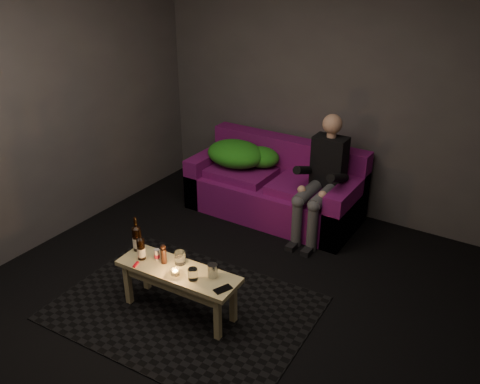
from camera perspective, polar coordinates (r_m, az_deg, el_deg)
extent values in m
plane|color=black|center=(4.17, -3.79, -13.53)|extent=(4.50, 4.50, 0.00)
plane|color=#494648|center=(5.37, 10.22, 10.99)|extent=(4.00, 0.00, 4.00)
plane|color=#494648|center=(4.90, -23.78, 7.75)|extent=(0.00, 4.50, 4.50)
cube|color=black|center=(4.24, -6.26, -12.81)|extent=(2.06, 1.54, 0.01)
cube|color=#781074|center=(5.50, 3.81, -0.67)|extent=(1.82, 0.82, 0.38)
cube|color=#781074|center=(5.59, 5.46, 4.12)|extent=(1.82, 0.20, 0.40)
cube|color=#781074|center=(5.85, -3.18, 2.05)|extent=(0.18, 0.82, 0.56)
cube|color=#781074|center=(5.17, 11.81, -1.92)|extent=(0.18, 0.82, 0.56)
cube|color=#781074|center=(5.54, 0.20, 2.20)|extent=(0.68, 0.55, 0.09)
cube|color=#781074|center=(5.21, 7.32, 0.38)|extent=(0.68, 0.55, 0.09)
ellipsoid|color=#35981B|center=(5.56, -0.48, 4.31)|extent=(0.65, 0.51, 0.27)
ellipsoid|color=#35981B|center=(5.55, 2.44, 3.94)|extent=(0.40, 0.33, 0.22)
ellipsoid|color=#35981B|center=(5.77, -1.57, 4.45)|extent=(0.29, 0.24, 0.15)
cube|color=black|center=(5.09, 10.00, 3.45)|extent=(0.33, 0.20, 0.50)
sphere|color=#DBA589|center=(4.96, 10.34, 7.53)|extent=(0.19, 0.19, 0.19)
cylinder|color=#474951|center=(4.99, 7.64, -0.08)|extent=(0.13, 0.45, 0.13)
cylinder|color=#474951|center=(4.93, 9.35, -0.53)|extent=(0.13, 0.45, 0.13)
cylinder|color=#474951|center=(4.92, 6.38, -3.63)|extent=(0.10, 0.10, 0.46)
cylinder|color=#474951|center=(4.87, 8.10, -4.13)|extent=(0.10, 0.10, 0.46)
cube|color=black|center=(4.99, 5.98, -5.94)|extent=(0.08, 0.20, 0.05)
cube|color=black|center=(4.93, 7.68, -6.46)|extent=(0.08, 0.20, 0.05)
cube|color=#DECB81|center=(3.98, -6.98, -8.84)|extent=(1.01, 0.36, 0.04)
cube|color=#DECB81|center=(4.02, -6.93, -9.58)|extent=(0.88, 0.28, 0.09)
cube|color=#DECB81|center=(4.26, -12.45, -10.08)|extent=(0.05, 0.05, 0.37)
cube|color=#DECB81|center=(4.40, -10.50, -8.63)|extent=(0.05, 0.05, 0.37)
cube|color=#DECB81|center=(3.83, -2.53, -14.06)|extent=(0.05, 0.05, 0.37)
cube|color=#DECB81|center=(3.98, -0.76, -12.25)|extent=(0.05, 0.05, 0.37)
cylinder|color=black|center=(4.21, -11.48, -5.21)|extent=(0.07, 0.07, 0.20)
cylinder|color=white|center=(4.22, -11.45, -5.56)|extent=(0.07, 0.07, 0.08)
cone|color=black|center=(4.15, -11.62, -3.83)|extent=(0.07, 0.07, 0.03)
cylinder|color=black|center=(4.14, -11.66, -3.45)|extent=(0.03, 0.03, 0.10)
cylinder|color=black|center=(4.09, -11.05, -6.31)|extent=(0.06, 0.06, 0.18)
cylinder|color=white|center=(4.11, -11.02, -6.63)|extent=(0.07, 0.07, 0.07)
cone|color=black|center=(4.04, -11.17, -5.09)|extent=(0.06, 0.06, 0.03)
cylinder|color=black|center=(4.03, -11.20, -4.75)|extent=(0.02, 0.02, 0.08)
cylinder|color=silver|center=(4.09, -9.30, -6.93)|extent=(0.05, 0.05, 0.09)
cylinder|color=black|center=(4.03, -8.57, -7.12)|extent=(0.05, 0.05, 0.13)
cylinder|color=white|center=(4.01, -6.75, -7.36)|extent=(0.11, 0.11, 0.10)
cylinder|color=white|center=(3.90, -7.29, -8.90)|extent=(0.07, 0.07, 0.05)
sphere|color=orange|center=(3.89, -7.30, -8.75)|extent=(0.02, 0.02, 0.02)
cylinder|color=white|center=(3.83, -5.33, -9.17)|extent=(0.09, 0.09, 0.09)
cylinder|color=#ABAEB2|center=(3.84, -3.10, -8.81)|extent=(0.08, 0.08, 0.11)
cube|color=black|center=(3.74, -1.93, -10.85)|extent=(0.11, 0.15, 0.01)
cube|color=red|center=(4.07, -11.63, -7.97)|extent=(0.04, 0.08, 0.01)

